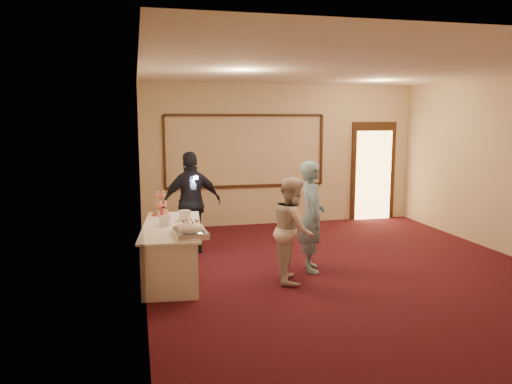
% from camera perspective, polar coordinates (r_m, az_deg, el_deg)
% --- Properties ---
extents(floor, '(7.00, 7.00, 0.00)m').
position_cam_1_polar(floor, '(7.84, 10.19, -8.72)').
color(floor, black).
rests_on(floor, ground).
extents(room_walls, '(6.04, 7.04, 3.02)m').
position_cam_1_polar(room_walls, '(7.50, 10.61, 6.22)').
color(room_walls, beige).
rests_on(room_walls, floor).
extents(wall_molding, '(3.45, 0.04, 1.55)m').
position_cam_1_polar(wall_molding, '(10.58, -1.19, 4.72)').
color(wall_molding, '#311C0E').
rests_on(wall_molding, room_walls).
extents(doorway, '(1.05, 0.07, 2.20)m').
position_cam_1_polar(doorway, '(11.60, 13.23, 2.27)').
color(doorway, '#311C0E').
rests_on(doorway, floor).
extents(buffet_table, '(1.02, 2.16, 0.77)m').
position_cam_1_polar(buffet_table, '(7.37, -9.55, -6.69)').
color(buffet_table, white).
rests_on(buffet_table, floor).
extents(pavlova_tray, '(0.43, 0.58, 0.21)m').
position_cam_1_polar(pavlova_tray, '(6.56, -7.46, -4.32)').
color(pavlova_tray, '#ADB0B4').
rests_on(pavlova_tray, buffet_table).
extents(cupcake_stand, '(0.29, 0.29, 0.42)m').
position_cam_1_polar(cupcake_stand, '(8.05, -10.85, -1.55)').
color(cupcake_stand, '#F04E54').
rests_on(cupcake_stand, buffet_table).
extents(plate_stack_a, '(0.17, 0.17, 0.14)m').
position_cam_1_polar(plate_stack_a, '(7.25, -10.37, -3.28)').
color(plate_stack_a, white).
rests_on(plate_stack_a, buffet_table).
extents(plate_stack_b, '(0.18, 0.18, 0.15)m').
position_cam_1_polar(plate_stack_b, '(7.58, -8.15, -2.67)').
color(plate_stack_b, white).
rests_on(plate_stack_b, buffet_table).
extents(tart, '(0.27, 0.27, 0.06)m').
position_cam_1_polar(tart, '(6.91, -8.54, -4.21)').
color(tart, white).
rests_on(tart, buffet_table).
extents(man, '(0.51, 0.68, 1.67)m').
position_cam_1_polar(man, '(7.54, 6.38, -2.79)').
color(man, '#7CACC6').
rests_on(man, floor).
extents(woman, '(0.70, 0.82, 1.49)m').
position_cam_1_polar(woman, '(7.06, 4.21, -4.28)').
color(woman, silver).
rests_on(woman, floor).
extents(guest, '(1.07, 0.58, 1.74)m').
position_cam_1_polar(guest, '(8.54, -7.35, -1.22)').
color(guest, black).
rests_on(guest, floor).
extents(camera_flash, '(0.08, 0.06, 0.05)m').
position_cam_1_polar(camera_flash, '(8.35, -6.92, 1.64)').
color(camera_flash, white).
rests_on(camera_flash, guest).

